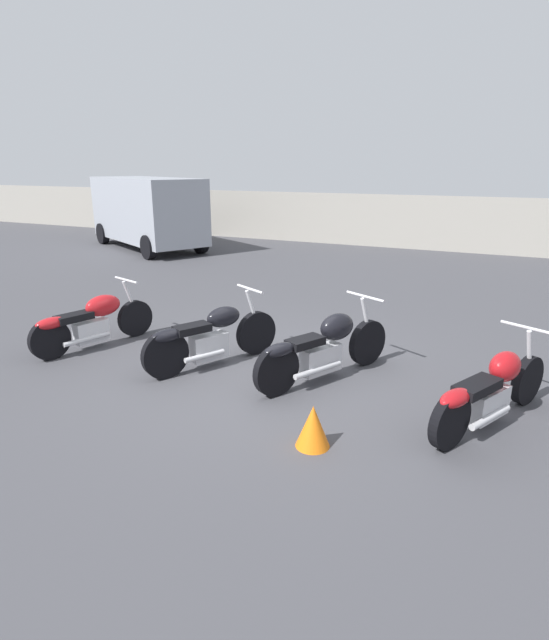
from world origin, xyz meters
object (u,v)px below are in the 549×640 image
(parked_van, at_px, (147,210))
(motorcycle_slot_3, at_px, (491,391))
(motorcycle_slot_0, at_px, (92,321))
(motorcycle_slot_2, at_px, (324,347))
(motorcycle_slot_1, at_px, (210,337))
(traffic_cone_far, at_px, (313,426))

(parked_van, bearing_deg, motorcycle_slot_3, -99.04)
(motorcycle_slot_0, height_order, motorcycle_slot_2, motorcycle_slot_2)
(parked_van, bearing_deg, motorcycle_slot_1, -109.66)
(motorcycle_slot_0, xyz_separation_m, motorcycle_slot_1, (1.97, 0.12, 0.01))
(motorcycle_slot_1, relative_size, motorcycle_slot_2, 0.93)
(motorcycle_slot_3, bearing_deg, motorcycle_slot_1, -156.15)
(motorcycle_slot_0, height_order, motorcycle_slot_1, motorcycle_slot_1)
(motorcycle_slot_0, bearing_deg, traffic_cone_far, 0.36)
(traffic_cone_far, bearing_deg, motorcycle_slot_3, 37.39)
(motorcycle_slot_1, bearing_deg, traffic_cone_far, -6.28)
(motorcycle_slot_2, distance_m, motorcycle_slot_3, 2.00)
(traffic_cone_far, bearing_deg, motorcycle_slot_2, 106.15)
(motorcycle_slot_1, xyz_separation_m, parked_van, (-7.17, 7.69, 0.82))
(motorcycle_slot_0, relative_size, motorcycle_slot_2, 0.94)
(motorcycle_slot_2, bearing_deg, parked_van, 166.33)
(motorcycle_slot_0, height_order, parked_van, parked_van)
(motorcycle_slot_1, xyz_separation_m, motorcycle_slot_2, (1.53, 0.23, 0.02))
(motorcycle_slot_2, distance_m, parked_van, 11.49)
(motorcycle_slot_3, distance_m, traffic_cone_far, 1.91)
(motorcycle_slot_3, bearing_deg, parked_van, 170.12)
(motorcycle_slot_2, distance_m, traffic_cone_far, 1.62)
(motorcycle_slot_2, relative_size, traffic_cone_far, 4.68)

